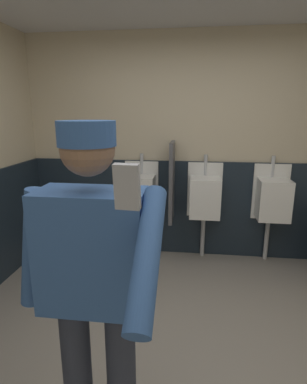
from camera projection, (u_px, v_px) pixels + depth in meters
The scene contains 10 objects.
ground_plane at pixel (180, 372), 2.15m from camera, with size 4.42×4.36×0.04m, color gray.
wall_back at pixel (190, 149), 3.68m from camera, with size 4.42×0.12×2.59m, color beige.
wainscot_band_back at pixel (188, 208), 3.79m from camera, with size 3.82×0.03×1.16m, color #19232D.
urinal_left at pixel (140, 194), 3.67m from camera, with size 0.40×0.34×1.24m.
urinal_middle at pixel (205, 196), 3.58m from camera, with size 0.40×0.34×1.24m.
urinal_right at pixel (272, 199), 3.49m from camera, with size 0.40×0.34×1.24m.
privacy_divider_panel at pixel (172, 182), 3.52m from camera, with size 0.04×0.40×0.90m, color #4C4C51.
person at pixel (94, 279), 1.38m from camera, with size 0.68×0.60×1.69m.
cell_phone at pixel (127, 187), 0.72m from camera, with size 0.06×0.02×0.11m, color #A5A8B2.
soap_dispenser at pixel (75, 144), 3.75m from camera, with size 0.10×0.07×0.18m, color silver.
Camera 1 is at (0.04, -1.78, 1.72)m, focal length 29.19 mm.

